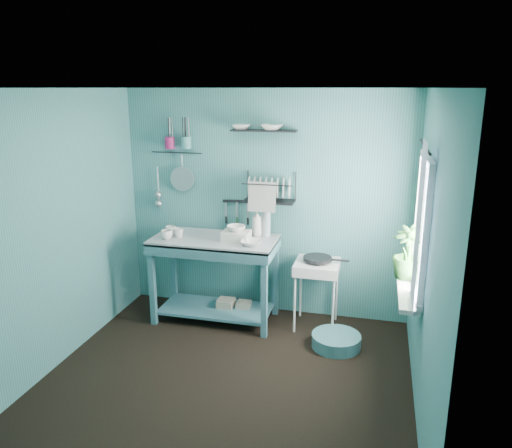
% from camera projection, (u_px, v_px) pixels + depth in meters
% --- Properties ---
extents(floor, '(3.20, 3.20, 0.00)m').
position_uv_depth(floor, '(228.00, 377.00, 4.46)').
color(floor, black).
rests_on(floor, ground).
extents(ceiling, '(3.20, 3.20, 0.00)m').
position_uv_depth(ceiling, '(223.00, 88.00, 3.80)').
color(ceiling, silver).
rests_on(ceiling, ground).
extents(wall_back, '(3.20, 0.00, 3.20)m').
position_uv_depth(wall_back, '(266.00, 204.00, 5.53)').
color(wall_back, '#3B7879').
rests_on(wall_back, ground).
extents(wall_front, '(3.20, 0.00, 3.20)m').
position_uv_depth(wall_front, '(143.00, 325.00, 2.73)').
color(wall_front, '#3B7879').
rests_on(wall_front, ground).
extents(wall_left, '(0.00, 3.00, 3.00)m').
position_uv_depth(wall_left, '(56.00, 231.00, 4.50)').
color(wall_left, '#3B7879').
rests_on(wall_left, ground).
extents(wall_right, '(0.00, 3.00, 3.00)m').
position_uv_depth(wall_right, '(428.00, 260.00, 3.75)').
color(wall_right, '#3B7879').
rests_on(wall_right, ground).
extents(work_counter, '(1.36, 0.72, 0.94)m').
position_uv_depth(work_counter, '(215.00, 279.00, 5.47)').
color(work_counter, '#376874').
rests_on(work_counter, floor).
extents(mug_left, '(0.12, 0.12, 0.10)m').
position_uv_depth(mug_left, '(167.00, 235.00, 5.29)').
color(mug_left, white).
rests_on(mug_left, work_counter).
extents(mug_mid, '(0.14, 0.14, 0.09)m').
position_uv_depth(mug_mid, '(179.00, 233.00, 5.36)').
color(mug_mid, white).
rests_on(mug_mid, work_counter).
extents(mug_right, '(0.17, 0.17, 0.10)m').
position_uv_depth(mug_right, '(171.00, 231.00, 5.45)').
color(mug_right, white).
rests_on(mug_right, work_counter).
extents(wash_tub, '(0.28, 0.22, 0.10)m').
position_uv_depth(wash_tub, '(236.00, 236.00, 5.25)').
color(wash_tub, silver).
rests_on(wash_tub, work_counter).
extents(tub_bowl, '(0.19, 0.19, 0.06)m').
position_uv_depth(tub_bowl, '(236.00, 228.00, 5.23)').
color(tub_bowl, white).
rests_on(tub_bowl, wash_tub).
extents(soap_bottle, '(0.11, 0.12, 0.30)m').
position_uv_depth(soap_bottle, '(257.00, 222.00, 5.39)').
color(soap_bottle, silver).
rests_on(soap_bottle, work_counter).
extents(water_bottle, '(0.09, 0.09, 0.28)m').
position_uv_depth(water_bottle, '(266.00, 223.00, 5.39)').
color(water_bottle, '#A1AAB3').
rests_on(water_bottle, work_counter).
extents(counter_bowl, '(0.22, 0.22, 0.05)m').
position_uv_depth(counter_bowl, '(251.00, 243.00, 5.09)').
color(counter_bowl, white).
rests_on(counter_bowl, work_counter).
extents(hotplate_stand, '(0.54, 0.54, 0.74)m').
position_uv_depth(hotplate_stand, '(316.00, 294.00, 5.33)').
color(hotplate_stand, silver).
rests_on(hotplate_stand, floor).
extents(frying_pan, '(0.30, 0.30, 0.03)m').
position_uv_depth(frying_pan, '(317.00, 258.00, 5.22)').
color(frying_pan, black).
rests_on(frying_pan, hotplate_stand).
extents(knife_strip, '(0.32, 0.06, 0.03)m').
position_uv_depth(knife_strip, '(237.00, 201.00, 5.57)').
color(knife_strip, black).
rests_on(knife_strip, wall_back).
extents(dish_rack, '(0.57, 0.28, 0.32)m').
position_uv_depth(dish_rack, '(269.00, 187.00, 5.34)').
color(dish_rack, black).
rests_on(dish_rack, wall_back).
extents(upper_shelf, '(0.71, 0.20, 0.01)m').
position_uv_depth(upper_shelf, '(264.00, 131.00, 5.22)').
color(upper_shelf, black).
rests_on(upper_shelf, wall_back).
extents(shelf_bowl_left, '(0.23, 0.23, 0.05)m').
position_uv_depth(shelf_bowl_left, '(241.00, 136.00, 5.30)').
color(shelf_bowl_left, white).
rests_on(shelf_bowl_left, upper_shelf).
extents(shelf_bowl_right, '(0.24, 0.24, 0.06)m').
position_uv_depth(shelf_bowl_right, '(272.00, 128.00, 5.19)').
color(shelf_bowl_right, white).
rests_on(shelf_bowl_right, upper_shelf).
extents(utensil_cup_magenta, '(0.11, 0.11, 0.13)m').
position_uv_depth(utensil_cup_magenta, '(170.00, 143.00, 5.54)').
color(utensil_cup_magenta, '#991C57').
rests_on(utensil_cup_magenta, wall_back).
extents(utensil_cup_teal, '(0.11, 0.11, 0.13)m').
position_uv_depth(utensil_cup_teal, '(186.00, 142.00, 5.49)').
color(utensil_cup_teal, teal).
rests_on(utensil_cup_teal, wall_back).
extents(colander, '(0.28, 0.03, 0.28)m').
position_uv_depth(colander, '(182.00, 179.00, 5.64)').
color(colander, '#AAADB2').
rests_on(colander, wall_back).
extents(ladle_outer, '(0.01, 0.01, 0.30)m').
position_uv_depth(ladle_outer, '(158.00, 180.00, 5.73)').
color(ladle_outer, '#AAADB2').
rests_on(ladle_outer, wall_back).
extents(ladle_inner, '(0.01, 0.01, 0.30)m').
position_uv_depth(ladle_inner, '(158.00, 189.00, 5.76)').
color(ladle_inner, '#AAADB2').
rests_on(ladle_inner, wall_back).
extents(hook_rail, '(0.60, 0.01, 0.01)m').
position_uv_depth(hook_rail, '(176.00, 153.00, 5.60)').
color(hook_rail, black).
rests_on(hook_rail, wall_back).
extents(window_glass, '(0.00, 1.10, 1.10)m').
position_uv_depth(window_glass, '(423.00, 225.00, 4.14)').
color(window_glass, white).
rests_on(window_glass, wall_right).
extents(windowsill, '(0.16, 0.95, 0.04)m').
position_uv_depth(windowsill, '(407.00, 290.00, 4.32)').
color(windowsill, silver).
rests_on(windowsill, wall_right).
extents(curtain, '(0.00, 1.35, 1.35)m').
position_uv_depth(curtain, '(418.00, 228.00, 3.86)').
color(curtain, silver).
rests_on(curtain, wall_right).
extents(curtain_rod, '(0.02, 1.05, 0.02)m').
position_uv_depth(curtain_rod, '(425.00, 146.00, 3.98)').
color(curtain_rod, black).
rests_on(curtain_rod, wall_right).
extents(potted_plant, '(0.35, 0.35, 0.48)m').
position_uv_depth(potted_plant, '(408.00, 253.00, 4.47)').
color(potted_plant, '#2D6528').
rests_on(potted_plant, windowsill).
extents(storage_tin_large, '(0.18, 0.18, 0.22)m').
position_uv_depth(storage_tin_large, '(226.00, 309.00, 5.59)').
color(storage_tin_large, gray).
rests_on(storage_tin_large, floor).
extents(storage_tin_small, '(0.15, 0.15, 0.20)m').
position_uv_depth(storage_tin_small, '(244.00, 310.00, 5.57)').
color(storage_tin_small, gray).
rests_on(storage_tin_small, floor).
extents(floor_basin, '(0.49, 0.49, 0.13)m').
position_uv_depth(floor_basin, '(336.00, 341.00, 4.97)').
color(floor_basin, '#3F757C').
rests_on(floor_basin, floor).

